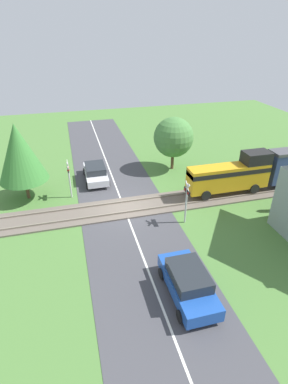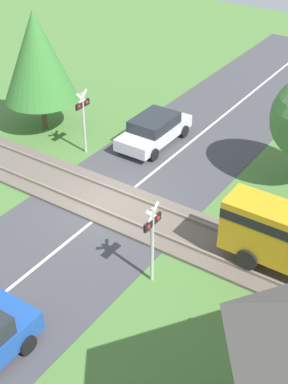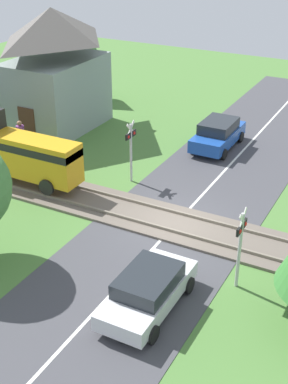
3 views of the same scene
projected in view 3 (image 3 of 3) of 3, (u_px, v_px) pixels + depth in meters
ground_plane at (175, 225)px, 22.51m from camera, size 60.00×60.00×0.00m
road_surface at (175, 225)px, 22.51m from camera, size 48.00×6.40×0.02m
track_bed at (175, 223)px, 22.48m from camera, size 2.80×48.00×0.24m
car_near_crossing at (148, 290)px, 17.50m from camera, size 4.20×1.93×1.39m
car_far_side at (218, 134)px, 29.45m from camera, size 4.22×1.97×1.58m
crossing_signal_west_approach at (241, 239)px, 17.95m from camera, size 0.90×0.18×3.07m
crossing_signal_east_approach at (131, 144)px, 25.23m from camera, size 0.90×0.18×3.07m
station_building at (55, 71)px, 31.04m from camera, size 6.29×4.42×7.01m
pedestrian_by_station at (21, 138)px, 28.99m from camera, size 0.44×0.44×1.77m
tree_by_station at (92, 57)px, 35.90m from camera, size 2.23×2.23×4.35m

